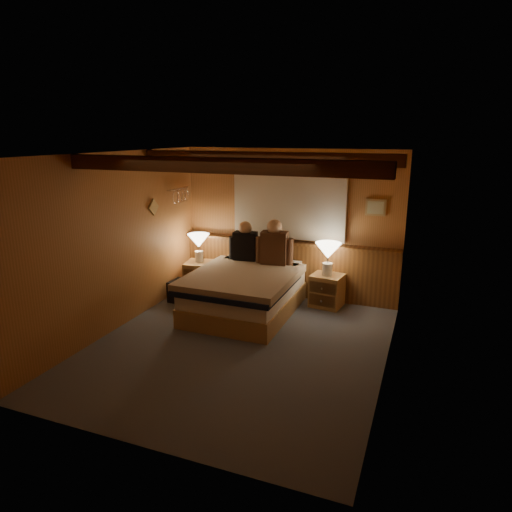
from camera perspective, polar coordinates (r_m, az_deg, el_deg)
The scene contains 19 objects.
floor at distance 5.95m, azimuth -2.09°, elevation -11.11°, with size 4.20×4.20×0.00m, color #4C505B.
ceiling at distance 5.35m, azimuth -2.34°, elevation 12.64°, with size 4.20×4.20×0.00m, color #DEA653.
wall_back at distance 7.45m, azimuth 4.21°, elevation 4.03°, with size 3.60×3.60×0.00m, color #B27040.
wall_left at distance 6.44m, azimuth -17.09°, elevation 1.61°, with size 4.20×4.20×0.00m, color #B27040.
wall_right at distance 5.11m, azimuth 16.66°, elevation -1.78°, with size 4.20×4.20×0.00m, color #B27040.
wall_front at distance 3.80m, azimuth -14.96°, elevation -7.59°, with size 3.60×3.60×0.00m, color #B27040.
wainscot at distance 7.56m, azimuth 3.96°, elevation -1.38°, with size 3.60×0.23×0.94m.
curtain_window at distance 7.33m, azimuth 4.09°, elevation 6.39°, with size 2.18×0.09×1.11m.
ceiling_beams at distance 5.49m, azimuth -1.70°, elevation 11.77°, with size 3.60×1.65×0.16m.
coat_rail at distance 7.59m, azimuth -9.54°, elevation 7.64°, with size 0.05×0.55×0.24m.
framed_print at distance 7.10m, azimuth 14.73°, elevation 5.89°, with size 0.30×0.04×0.25m.
bed at distance 6.84m, azimuth -1.43°, elevation -4.49°, with size 1.49×1.90×0.65m.
nightstand_left at distance 7.72m, azimuth -6.85°, elevation -2.74°, with size 0.57×0.53×0.55m.
nightstand_right at distance 7.21m, azimuth 8.84°, elevation -4.28°, with size 0.52×0.48×0.51m.
lamp_left at distance 7.60m, azimuth -7.18°, elevation 1.70°, with size 0.36×0.36×0.47m.
lamp_right at distance 7.00m, azimuth 8.99°, elevation 0.41°, with size 0.40×0.40×0.52m.
person_left at distance 7.33m, azimuth -1.36°, elevation 1.50°, with size 0.54×0.26×0.66m.
person_right at distance 7.11m, azimuth 2.31°, elevation 1.32°, with size 0.60×0.28×0.73m.
duffel_bag at distance 7.40m, azimuth -8.60°, elevation -4.42°, with size 0.58×0.37×0.40m.
Camera 1 is at (2.13, -4.90, 2.64)m, focal length 32.00 mm.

